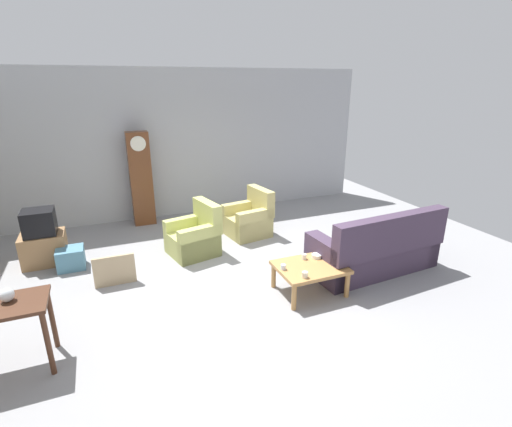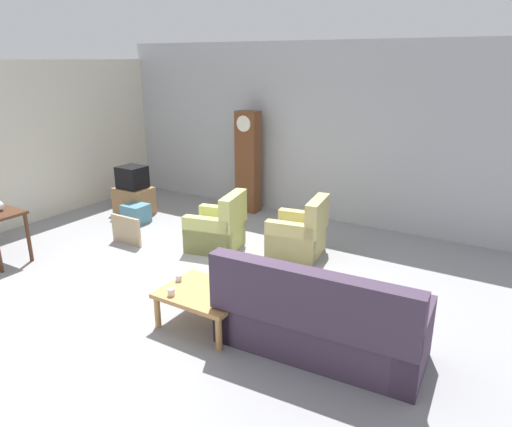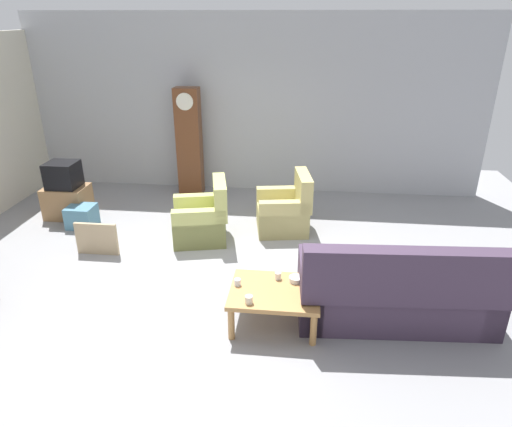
# 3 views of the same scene
# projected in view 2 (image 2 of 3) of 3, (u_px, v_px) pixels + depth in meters

# --- Properties ---
(ground_plane) EXTENTS (10.40, 10.40, 0.00)m
(ground_plane) POSITION_uv_depth(u_px,v_px,m) (192.00, 286.00, 6.30)
(ground_plane) COLOR gray
(garage_door_wall) EXTENTS (8.40, 0.16, 3.20)m
(garage_door_wall) POSITION_uv_depth(u_px,v_px,m) (312.00, 132.00, 8.71)
(garage_door_wall) COLOR #ADAFB5
(garage_door_wall) RESTS_ON ground_plane
(pegboard_wall_left) EXTENTS (0.12, 6.40, 2.88)m
(pegboard_wall_left) POSITION_uv_depth(u_px,v_px,m) (15.00, 146.00, 8.26)
(pegboard_wall_left) COLOR beige
(pegboard_wall_left) RESTS_ON ground_plane
(couch_floral) EXTENTS (2.15, 1.01, 1.04)m
(couch_floral) POSITION_uv_depth(u_px,v_px,m) (318.00, 322.00, 4.79)
(couch_floral) COLOR #423347
(couch_floral) RESTS_ON ground_plane
(armchair_olive_near) EXTENTS (0.94, 0.92, 0.92)m
(armchair_olive_near) POSITION_uv_depth(u_px,v_px,m) (218.00, 230.00, 7.48)
(armchair_olive_near) COLOR #B7BC66
(armchair_olive_near) RESTS_ON ground_plane
(armchair_olive_far) EXTENTS (0.90, 0.88, 0.92)m
(armchair_olive_far) POSITION_uv_depth(u_px,v_px,m) (299.00, 236.00, 7.24)
(armchair_olive_far) COLOR tan
(armchair_olive_far) RESTS_ON ground_plane
(coffee_table_wood) EXTENTS (0.96, 0.76, 0.42)m
(coffee_table_wood) POSITION_uv_depth(u_px,v_px,m) (205.00, 296.00, 5.29)
(coffee_table_wood) COLOR #B27F47
(coffee_table_wood) RESTS_ON ground_plane
(grandfather_clock) EXTENTS (0.44, 0.30, 1.96)m
(grandfather_clock) POSITION_uv_depth(u_px,v_px,m) (248.00, 162.00, 9.13)
(grandfather_clock) COLOR brown
(grandfather_clock) RESTS_ON ground_plane
(tv_stand_cabinet) EXTENTS (0.68, 0.52, 0.53)m
(tv_stand_cabinet) POSITION_uv_depth(u_px,v_px,m) (134.00, 201.00, 9.17)
(tv_stand_cabinet) COLOR #997047
(tv_stand_cabinet) RESTS_ON ground_plane
(tv_crt) EXTENTS (0.48, 0.44, 0.42)m
(tv_crt) POSITION_uv_depth(u_px,v_px,m) (132.00, 177.00, 9.02)
(tv_crt) COLOR black
(tv_crt) RESTS_ON tv_stand_cabinet
(framed_picture_leaning) EXTENTS (0.60, 0.05, 0.47)m
(framed_picture_leaning) POSITION_uv_depth(u_px,v_px,m) (126.00, 230.00, 7.67)
(framed_picture_leaning) COLOR tan
(framed_picture_leaning) RESTS_ON ground_plane
(storage_box_blue) EXTENTS (0.42, 0.39, 0.35)m
(storage_box_blue) POSITION_uv_depth(u_px,v_px,m) (136.00, 214.00, 8.70)
(storage_box_blue) COLOR teal
(storage_box_blue) RESTS_ON ground_plane
(cup_white_porcelain) EXTENTS (0.07, 0.07, 0.08)m
(cup_white_porcelain) POSITION_uv_depth(u_px,v_px,m) (217.00, 281.00, 5.43)
(cup_white_porcelain) COLOR white
(cup_white_porcelain) RESTS_ON coffee_table_wood
(cup_blue_rimmed) EXTENTS (0.07, 0.07, 0.08)m
(cup_blue_rimmed) POSITION_uv_depth(u_px,v_px,m) (179.00, 278.00, 5.50)
(cup_blue_rimmed) COLOR silver
(cup_blue_rimmed) RESTS_ON coffee_table_wood
(cup_cream_tall) EXTENTS (0.08, 0.08, 0.08)m
(cup_cream_tall) POSITION_uv_depth(u_px,v_px,m) (171.00, 292.00, 5.16)
(cup_cream_tall) COLOR beige
(cup_cream_tall) RESTS_ON coffee_table_wood
(bowl_white_stacked) EXTENTS (0.15, 0.15, 0.06)m
(bowl_white_stacked) POSITION_uv_depth(u_px,v_px,m) (230.00, 287.00, 5.31)
(bowl_white_stacked) COLOR white
(bowl_white_stacked) RESTS_ON coffee_table_wood
(bowl_shallow_green) EXTENTS (0.15, 0.15, 0.05)m
(bowl_shallow_green) POSITION_uv_depth(u_px,v_px,m) (235.00, 294.00, 5.14)
(bowl_shallow_green) COLOR #B2C69E
(bowl_shallow_green) RESTS_ON coffee_table_wood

